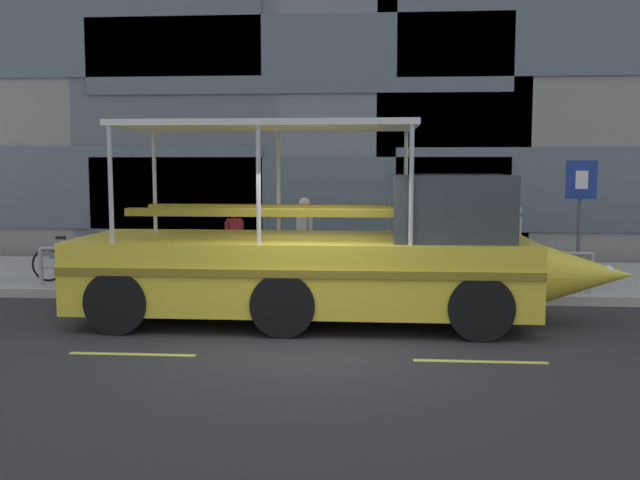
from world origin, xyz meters
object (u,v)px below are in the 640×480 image
(leaned_bicycle, at_px, (72,264))
(duck_tour_boat, at_px, (334,258))
(pedestrian_mid_right, at_px, (234,236))
(pedestrian_mid_left, at_px, (304,229))
(pedestrian_near_bow, at_px, (516,236))
(parking_sign, at_px, (580,202))

(leaned_bicycle, xyz_separation_m, duck_tour_boat, (5.69, -2.63, 0.52))
(duck_tour_boat, bearing_deg, pedestrian_mid_right, 124.80)
(pedestrian_mid_left, distance_m, pedestrian_mid_right, 1.52)
(pedestrian_mid_right, bearing_deg, pedestrian_mid_left, 5.77)
(leaned_bicycle, bearing_deg, pedestrian_mid_right, 13.20)
(pedestrian_near_bow, xyz_separation_m, pedestrian_mid_left, (-4.43, 0.40, 0.07))
(leaned_bicycle, distance_m, pedestrian_near_bow, 9.29)
(parking_sign, bearing_deg, duck_tour_boat, -149.64)
(parking_sign, height_order, pedestrian_mid_right, parking_sign)
(parking_sign, relative_size, duck_tour_boat, 0.27)
(parking_sign, distance_m, leaned_bicycle, 10.52)
(leaned_bicycle, xyz_separation_m, pedestrian_mid_right, (3.32, 0.78, 0.54))
(parking_sign, height_order, pedestrian_mid_left, parking_sign)
(leaned_bicycle, bearing_deg, pedestrian_mid_left, 10.92)
(pedestrian_near_bow, relative_size, pedestrian_mid_right, 1.07)
(parking_sign, bearing_deg, pedestrian_near_bow, 161.47)
(pedestrian_mid_left, relative_size, pedestrian_mid_right, 1.15)
(duck_tour_boat, relative_size, pedestrian_mid_left, 5.32)
(parking_sign, bearing_deg, pedestrian_mid_left, 171.96)
(duck_tour_boat, bearing_deg, pedestrian_near_bow, 41.64)
(duck_tour_boat, bearing_deg, pedestrian_mid_left, 103.63)
(leaned_bicycle, distance_m, pedestrian_mid_left, 4.97)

